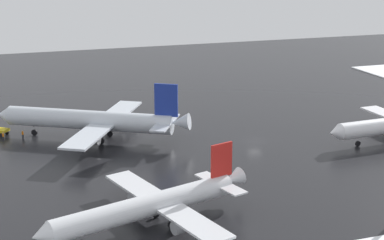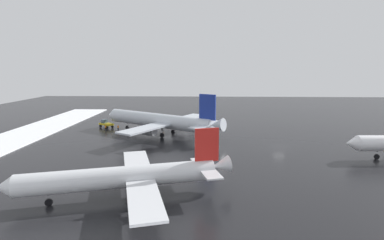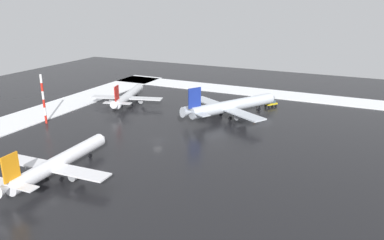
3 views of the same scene
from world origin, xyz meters
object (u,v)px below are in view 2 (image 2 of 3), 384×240
at_px(airplane_distant_tail, 126,177).
at_px(ground_crew_near_tug, 163,126).
at_px(airplane_parked_portside, 161,121).
at_px(pushback_tug, 106,124).
at_px(ground_crew_mid_apron, 118,127).
at_px(ground_crew_by_nose_gear, 106,127).

distance_m(airplane_distant_tail, ground_crew_near_tug, 48.36).
xyz_separation_m(airplane_parked_portside, pushback_tug, (-18.30, 9.12, -2.65)).
height_order(pushback_tug, ground_crew_near_tug, pushback_tug).
bearing_deg(ground_crew_near_tug, airplane_distant_tail, 62.61).
height_order(airplane_parked_portside, ground_crew_mid_apron, airplane_parked_portside).
height_order(airplane_parked_portside, pushback_tug, airplane_parked_portside).
xyz_separation_m(airplane_parked_portside, airplane_distant_tail, (0.90, -40.36, -0.77)).
xyz_separation_m(pushback_tug, ground_crew_near_tug, (17.80, -1.19, -0.31)).
bearing_deg(airplane_parked_portside, ground_crew_by_nose_gear, 14.44).
bearing_deg(airplane_distant_tail, ground_crew_mid_apron, -88.79).
xyz_separation_m(airplane_distant_tail, pushback_tug, (-19.20, 49.48, -1.88)).
bearing_deg(airplane_distant_tail, airplane_parked_portside, -104.90).
bearing_deg(airplane_distant_tail, pushback_tug, -84.96).
bearing_deg(ground_crew_near_tug, ground_crew_mid_apron, -16.37).
relative_size(pushback_tug, ground_crew_mid_apron, 2.95).
bearing_deg(ground_crew_by_nose_gear, airplane_parked_portside, -2.80).
relative_size(airplane_distant_tail, ground_crew_mid_apron, 18.48).
xyz_separation_m(ground_crew_mid_apron, ground_crew_near_tug, (12.81, 2.88, 0.00)).
relative_size(airplane_parked_portside, airplane_distant_tail, 1.14).
height_order(airplane_parked_portside, airplane_distant_tail, airplane_parked_portside).
xyz_separation_m(pushback_tug, ground_crew_mid_apron, (4.99, -4.07, -0.31)).
relative_size(airplane_distant_tail, ground_crew_near_tug, 18.48).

